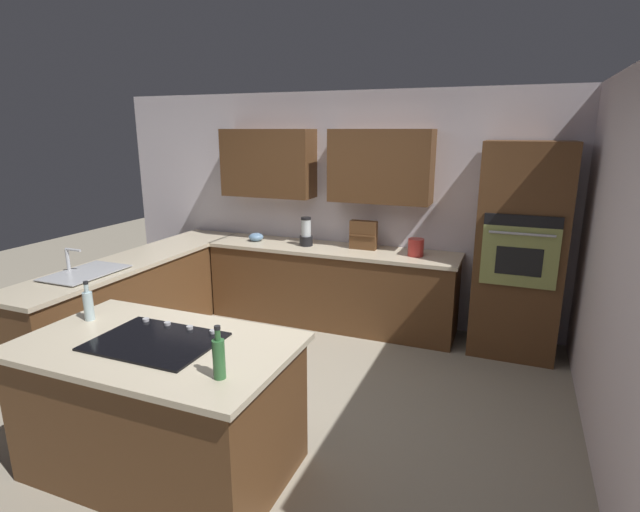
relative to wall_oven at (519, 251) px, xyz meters
name	(u,v)px	position (x,y,z in m)	size (l,w,h in m)	color
ground_plane	(270,397)	(1.85, 1.72, -1.04)	(14.00, 14.00, 0.00)	#9E937F
wall_back	(343,197)	(1.92, -0.32, 0.39)	(6.00, 0.44, 2.60)	silver
wall_left	(621,270)	(-0.60, 1.42, 0.26)	(0.10, 4.00, 2.60)	silver
lower_cabinets_back	(331,288)	(1.95, 0.00, -0.61)	(2.80, 0.60, 0.86)	brown
countertop_back	(331,249)	(1.95, 0.00, -0.16)	(2.84, 0.64, 0.04)	beige
lower_cabinets_side	(140,301)	(3.67, 1.17, -0.61)	(0.60, 2.90, 0.86)	brown
countertop_side	(136,260)	(3.67, 1.17, -0.16)	(0.64, 2.94, 0.04)	beige
island_base	(161,410)	(2.08, 2.75, -0.61)	(1.65, 0.95, 0.86)	brown
island_top	(155,345)	(2.08, 2.75, -0.16)	(1.73, 1.03, 0.04)	beige
wall_oven	(519,251)	(0.00, 0.00, 0.00)	(0.80, 0.66, 2.08)	brown
sink_unit	(85,272)	(3.68, 1.80, -0.12)	(0.46, 0.70, 0.23)	#515456
cooktop	(156,341)	(2.08, 2.75, -0.14)	(0.76, 0.56, 0.03)	black
blender	(306,234)	(2.25, 0.00, 0.00)	(0.15, 0.15, 0.33)	black
mixing_bowl	(256,237)	(2.90, 0.00, -0.09)	(0.17, 0.17, 0.10)	#668CB2
spice_rack	(363,235)	(1.60, -0.08, 0.02)	(0.30, 0.11, 0.32)	brown
kettle	(416,247)	(1.00, 0.00, -0.05)	(0.16, 0.16, 0.18)	red
oil_bottle	(88,305)	(2.75, 2.62, -0.03)	(0.07, 0.07, 0.28)	silver
second_bottle	(219,357)	(1.46, 2.99, -0.02)	(0.07, 0.07, 0.30)	#336B38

